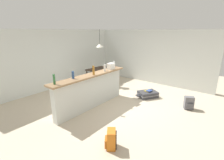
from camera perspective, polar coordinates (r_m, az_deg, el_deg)
ground_plane at (r=5.91m, az=0.78°, el=-8.00°), size 13.00×13.00×0.05m
wall_back at (r=7.72m, az=-17.56°, el=7.01°), size 6.60×0.10×2.50m
wall_right at (r=8.22m, az=12.34°, el=7.95°), size 0.10×6.00×2.50m
partition_half_wall at (r=5.42m, az=-7.09°, el=-4.07°), size 2.80×0.20×1.06m
bar_countertop at (r=5.25m, az=-7.30°, el=1.62°), size 2.96×0.40×0.05m
bottle_green at (r=4.47m, az=-19.35°, el=0.21°), size 0.06×0.06×0.27m
bottle_blue at (r=4.86m, az=-13.32°, el=1.70°), size 0.07×0.07×0.21m
bottle_amber at (r=5.17m, az=-6.40°, el=3.33°), size 0.07×0.07×0.29m
bottle_white at (r=5.62m, az=-2.53°, el=4.23°), size 0.07×0.07×0.23m
bottle_clear at (r=6.18m, az=0.65°, el=5.42°), size 0.07×0.07×0.24m
grocery_bag at (r=5.91m, az=-0.39°, el=4.79°), size 0.26×0.18×0.22m
dining_table at (r=7.76m, az=-4.34°, el=3.24°), size 1.10×0.80×0.74m
dining_chair_near_partition at (r=7.45m, az=-1.12°, el=1.67°), size 0.42×0.42×0.93m
pendant_lamp at (r=7.67m, az=-4.26°, el=11.80°), size 0.34×0.34×0.82m
suitcase_flat_charcoal at (r=6.48m, az=12.21°, el=-4.82°), size 0.88×0.79×0.22m
backpack_grey at (r=5.91m, az=25.02°, el=-7.26°), size 0.32×0.33×0.42m
backpack_orange at (r=3.76m, az=-0.36°, el=-19.83°), size 0.34×0.33×0.42m
book_stack at (r=6.46m, az=12.45°, el=-3.61°), size 0.25×0.26×0.05m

